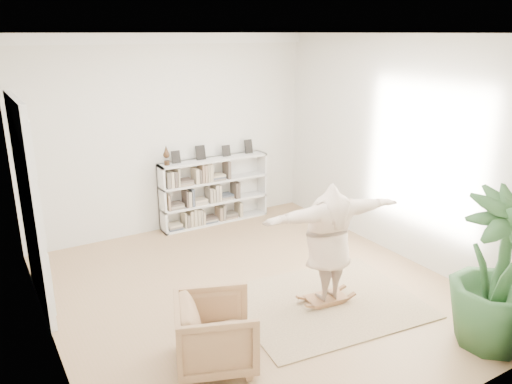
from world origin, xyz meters
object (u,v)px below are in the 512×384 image
bookshelf (214,191)px  rocker_board (326,298)px  armchair (216,333)px  person (329,239)px  houseplant (499,272)px

bookshelf → rocker_board: bearing=-91.1°
rocker_board → armchair: bearing=-161.0°
bookshelf → armchair: (-1.98, -4.03, -0.23)m
person → houseplant: bearing=128.7°
person → houseplant: houseplant is taller
armchair → person: (1.91, 0.42, 0.56)m
armchair → houseplant: size_ratio=0.46×
bookshelf → houseplant: 5.48m
rocker_board → houseplant: houseplant is taller
armchair → rocker_board: 1.99m
rocker_board → houseplant: 2.26m
armchair → rocker_board: armchair is taller
bookshelf → armchair: 4.50m
bookshelf → person: 3.63m
bookshelf → armchair: bearing=-116.2°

